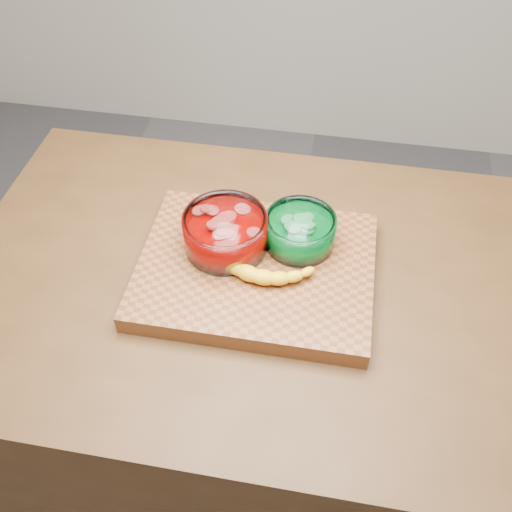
# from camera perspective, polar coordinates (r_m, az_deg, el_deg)

# --- Properties ---
(ground) EXTENTS (3.50, 3.50, 0.00)m
(ground) POSITION_cam_1_polar(r_m,az_deg,el_deg) (1.90, 0.00, -19.83)
(ground) COLOR #515055
(ground) RESTS_ON ground
(counter) EXTENTS (1.20, 0.80, 0.90)m
(counter) POSITION_cam_1_polar(r_m,az_deg,el_deg) (1.50, 0.00, -13.24)
(counter) COLOR #462B15
(counter) RESTS_ON ground
(cutting_board) EXTENTS (0.45, 0.35, 0.04)m
(cutting_board) POSITION_cam_1_polar(r_m,az_deg,el_deg) (1.11, 0.00, -1.39)
(cutting_board) COLOR brown
(cutting_board) RESTS_ON counter
(bowl_red) EXTENTS (0.16, 0.16, 0.08)m
(bowl_red) POSITION_cam_1_polar(r_m,az_deg,el_deg) (1.10, -3.07, 2.35)
(bowl_red) COLOR white
(bowl_red) RESTS_ON cutting_board
(bowl_green) EXTENTS (0.14, 0.14, 0.06)m
(bowl_green) POSITION_cam_1_polar(r_m,az_deg,el_deg) (1.11, 4.42, 2.51)
(bowl_green) COLOR white
(bowl_green) RESTS_ON cutting_board
(banana) EXTENTS (0.24, 0.14, 0.03)m
(banana) POSITION_cam_1_polar(r_m,az_deg,el_deg) (1.08, 0.40, -0.36)
(banana) COLOR yellow
(banana) RESTS_ON cutting_board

